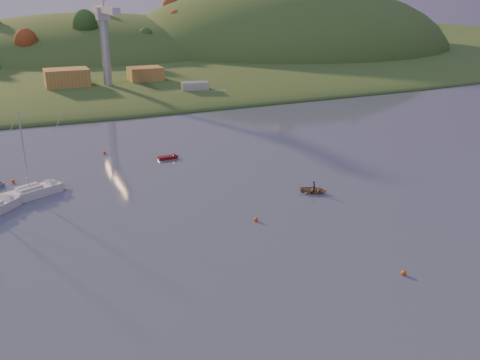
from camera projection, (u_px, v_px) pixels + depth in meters
name	position (u px, v px, depth m)	size (l,w,h in m)	color
far_shore	(58.00, 54.00, 236.12)	(620.00, 220.00, 1.50)	#24451B
shore_slope	(78.00, 74.00, 179.93)	(640.00, 150.00, 7.00)	#24451B
hill_center	(88.00, 58.00, 222.59)	(140.00, 120.00, 36.00)	#24451B
hill_right	(286.00, 53.00, 241.59)	(150.00, 130.00, 60.00)	#24451B
hillside_trees	(71.00, 66.00, 197.22)	(280.00, 50.00, 32.00)	#1B3F16
wharf	(119.00, 89.00, 144.23)	(42.00, 16.00, 2.40)	slate
shed_west	(67.00, 78.00, 139.01)	(11.00, 8.00, 4.80)	#A97238
shed_east	(145.00, 74.00, 147.90)	(9.00, 7.00, 4.00)	#A97238
dock_crane	(105.00, 29.00, 134.66)	(3.20, 28.00, 20.30)	#B7B7BC
sailboat_far	(30.00, 192.00, 71.51)	(8.69, 5.94, 11.69)	silver
canoe	(314.00, 190.00, 73.28)	(2.62, 3.66, 0.76)	#8F734F
paddler	(314.00, 188.00, 73.17)	(0.51, 0.33, 1.39)	black
red_tender	(171.00, 157.00, 88.31)	(3.58, 1.25, 1.21)	#5D0D0E
work_vessel	(195.00, 92.00, 138.42)	(16.62, 8.29, 4.08)	slate
buoy_0	(404.00, 273.00, 51.98)	(0.50, 0.50, 0.50)	#F2400C
buoy_1	(256.00, 219.00, 64.21)	(0.50, 0.50, 0.50)	#F2400C
buoy_2	(13.00, 181.00, 77.09)	(0.50, 0.50, 0.50)	#F2400C
buoy_3	(104.00, 153.00, 90.72)	(0.50, 0.50, 0.50)	#F2400C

